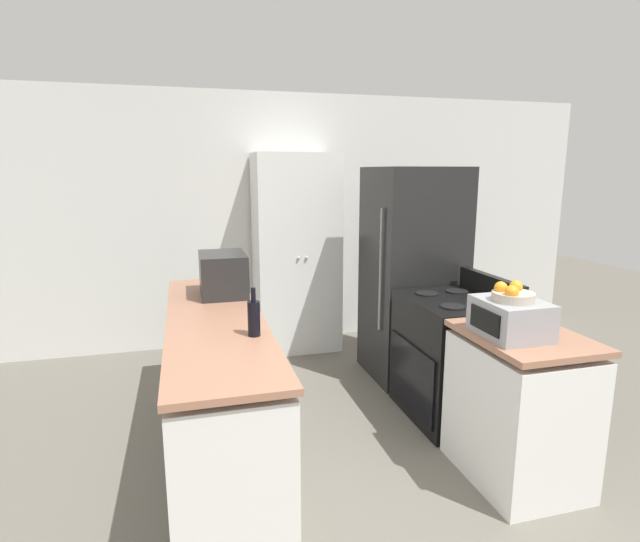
{
  "coord_description": "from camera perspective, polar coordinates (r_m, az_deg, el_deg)",
  "views": [
    {
      "loc": [
        -1.01,
        -1.84,
        1.82
      ],
      "look_at": [
        0.0,
        1.83,
        1.05
      ],
      "focal_mm": 28.0,
      "sensor_mm": 36.0,
      "label": 1
    }
  ],
  "objects": [
    {
      "name": "wall_back",
      "position": [
        5.33,
        -4.37,
        5.79
      ],
      "size": [
        7.0,
        0.06,
        2.6
      ],
      "color": "silver",
      "rests_on": "ground_plane"
    },
    {
      "name": "counter_left",
      "position": [
        3.43,
        -11.6,
        -12.66
      ],
      "size": [
        0.6,
        2.38,
        0.9
      ],
      "color": "silver",
      "rests_on": "ground_plane"
    },
    {
      "name": "counter_right",
      "position": [
        3.28,
        21.71,
        -14.44
      ],
      "size": [
        0.6,
        0.76,
        0.9
      ],
      "color": "silver",
      "rests_on": "ground_plane"
    },
    {
      "name": "pantry_cabinet",
      "position": [
        5.07,
        -2.74,
        2.04
      ],
      "size": [
        0.83,
        0.57,
        1.99
      ],
      "color": "silver",
      "rests_on": "ground_plane"
    },
    {
      "name": "stove",
      "position": [
        3.89,
        14.85,
        -9.48
      ],
      "size": [
        0.66,
        0.8,
        1.06
      ],
      "color": "black",
      "rests_on": "ground_plane"
    },
    {
      "name": "refrigerator",
      "position": [
        4.47,
        10.48,
        -0.32
      ],
      "size": [
        0.76,
        0.75,
        1.85
      ],
      "color": "black",
      "rests_on": "ground_plane"
    },
    {
      "name": "microwave",
      "position": [
        3.8,
        -11.0,
        -0.36
      ],
      "size": [
        0.34,
        0.46,
        0.32
      ],
      "color": "black",
      "rests_on": "counter_left"
    },
    {
      "name": "wine_bottle",
      "position": [
        2.84,
        -7.57,
        -5.28
      ],
      "size": [
        0.07,
        0.07,
        0.28
      ],
      "color": "black",
      "rests_on": "counter_left"
    },
    {
      "name": "toaster_oven",
      "position": [
        3.01,
        20.95,
        -5.06
      ],
      "size": [
        0.33,
        0.39,
        0.21
      ],
      "color": "#939399",
      "rests_on": "counter_right"
    },
    {
      "name": "fruit_bowl",
      "position": [
        2.96,
        21.1,
        -2.49
      ],
      "size": [
        0.23,
        0.23,
        0.1
      ],
      "color": "#B2A893",
      "rests_on": "toaster_oven"
    }
  ]
}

